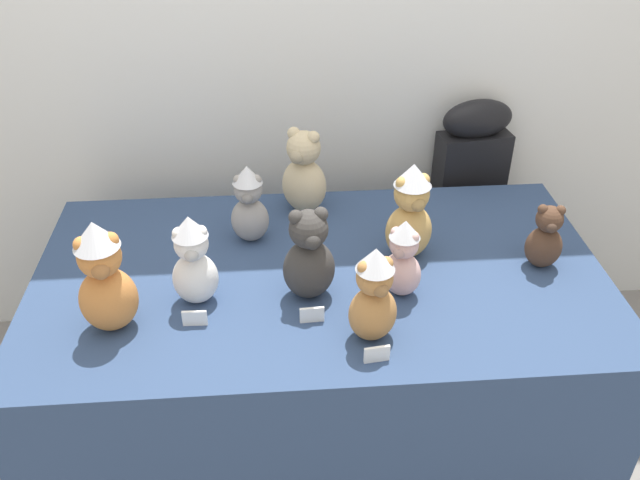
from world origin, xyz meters
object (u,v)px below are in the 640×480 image
at_px(teddy_bear_snow, 193,261).
at_px(teddy_bear_ginger, 104,278).
at_px(teddy_bear_cocoa, 545,238).
at_px(teddy_bear_blush, 403,259).
at_px(instrument_case, 464,215).
at_px(teddy_bear_charcoal, 309,257).
at_px(teddy_bear_ash, 249,205).
at_px(teddy_bear_caramel, 374,296).
at_px(teddy_bear_sand, 304,174).
at_px(display_table, 320,356).
at_px(teddy_bear_honey, 410,213).

xyz_separation_m(teddy_bear_snow, teddy_bear_ginger, (-0.23, -0.10, 0.03)).
relative_size(teddy_bear_cocoa, teddy_bear_blush, 0.87).
bearing_deg(teddy_bear_snow, instrument_case, 31.47).
distance_m(teddy_bear_cocoa, teddy_bear_snow, 1.08).
xyz_separation_m(teddy_bear_charcoal, teddy_bear_ash, (-0.18, 0.31, -0.00)).
relative_size(teddy_bear_ash, teddy_bear_blush, 1.08).
relative_size(teddy_bear_charcoal, teddy_bear_cocoa, 1.35).
height_order(teddy_bear_ash, teddy_bear_ginger, teddy_bear_ginger).
height_order(teddy_bear_caramel, teddy_bear_sand, teddy_bear_sand).
height_order(teddy_bear_charcoal, teddy_bear_ginger, teddy_bear_ginger).
relative_size(display_table, teddy_bear_sand, 5.70).
height_order(display_table, teddy_bear_cocoa, teddy_bear_cocoa).
bearing_deg(teddy_bear_sand, teddy_bear_ginger, -103.76).
relative_size(display_table, teddy_bear_cocoa, 8.08).
distance_m(teddy_bear_cocoa, teddy_bear_honey, 0.43).
bearing_deg(teddy_bear_ash, display_table, -39.51).
xyz_separation_m(display_table, teddy_bear_ash, (-0.22, 0.20, 0.50)).
height_order(instrument_case, teddy_bear_honey, teddy_bear_honey).
xyz_separation_m(teddy_bear_charcoal, teddy_bear_snow, (-0.33, -0.00, 0.00)).
relative_size(display_table, teddy_bear_ash, 6.49).
bearing_deg(teddy_bear_ginger, display_table, 6.87).
relative_size(display_table, teddy_bear_ginger, 5.13).
relative_size(teddy_bear_ash, teddy_bear_ginger, 0.79).
height_order(teddy_bear_ash, teddy_bear_blush, teddy_bear_ash).
xyz_separation_m(display_table, teddy_bear_cocoa, (0.70, -0.02, 0.47)).
bearing_deg(teddy_bear_caramel, display_table, 96.74).
bearing_deg(teddy_bear_charcoal, teddy_bear_sand, 79.90).
distance_m(teddy_bear_ginger, teddy_bear_sand, 0.83).
distance_m(teddy_bear_snow, teddy_bear_ginger, 0.25).
bearing_deg(teddy_bear_blush, teddy_bear_cocoa, 44.53).
relative_size(teddy_bear_honey, teddy_bear_ash, 1.20).
height_order(teddy_bear_charcoal, teddy_bear_blush, teddy_bear_charcoal).
relative_size(teddy_bear_snow, teddy_bear_sand, 0.93).
height_order(teddy_bear_charcoal, teddy_bear_honey, teddy_bear_honey).
xyz_separation_m(instrument_case, teddy_bear_honey, (-0.36, -0.56, 0.38)).
relative_size(teddy_bear_cocoa, teddy_bear_honey, 0.67).
height_order(teddy_bear_cocoa, teddy_bear_ash, teddy_bear_ash).
distance_m(instrument_case, teddy_bear_honey, 0.77).
xyz_separation_m(teddy_bear_charcoal, teddy_bear_cocoa, (0.74, 0.09, -0.04)).
distance_m(teddy_bear_charcoal, teddy_bear_ash, 0.36).
bearing_deg(teddy_bear_cocoa, teddy_bear_ash, 177.43).
distance_m(display_table, teddy_bear_honey, 0.61).
bearing_deg(instrument_case, teddy_bear_cocoa, -94.10).
relative_size(display_table, teddy_bear_snow, 6.12).
height_order(teddy_bear_cocoa, teddy_bear_snow, teddy_bear_snow).
distance_m(display_table, teddy_bear_blush, 0.56).
distance_m(teddy_bear_honey, teddy_bear_sand, 0.44).
height_order(display_table, teddy_bear_honey, teddy_bear_honey).
distance_m(teddy_bear_caramel, teddy_bear_honey, 0.42).
bearing_deg(teddy_bear_honey, teddy_bear_snow, -178.05).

